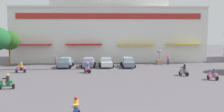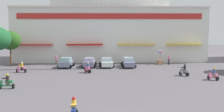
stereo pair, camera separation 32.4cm
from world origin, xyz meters
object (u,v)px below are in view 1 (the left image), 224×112
object	(u,v)px
scooter_rider_0	(76,110)
pedestrian_1	(55,59)
plaza_tree_0	(9,41)
parked_car_3	(128,62)
parked_car_0	(65,63)
parked_car_2	(106,62)
scooter_rider_4	(184,71)
scooter_rider_2	(7,83)
scooter_rider_1	(21,68)
scooter_rider_3	(88,68)
scooter_rider_5	(213,75)
parked_car_1	(89,62)
balloon_vendor_cart	(159,59)
pedestrian_0	(168,59)

from	to	relation	value
scooter_rider_0	pedestrian_1	world-z (taller)	pedestrian_1
plaza_tree_0	parked_car_3	xyz separation A→B (m)	(18.74, -1.59, -3.37)
parked_car_0	parked_car_2	world-z (taller)	parked_car_0
scooter_rider_4	scooter_rider_2	bearing A→B (deg)	-162.62
pedestrian_1	scooter_rider_1	bearing A→B (deg)	-118.01
scooter_rider_3	scooter_rider_5	size ratio (longest dim) A/B	0.98
parked_car_1	parked_car_3	size ratio (longest dim) A/B	1.03
scooter_rider_1	parked_car_0	bearing A→B (deg)	38.68
plaza_tree_0	scooter_rider_5	distance (m)	30.53
parked_car_2	parked_car_0	bearing A→B (deg)	-178.51
scooter_rider_3	scooter_rider_4	xyz separation A→B (m)	(12.54, -2.77, 0.02)
plaza_tree_0	parked_car_2	world-z (taller)	plaza_tree_0
balloon_vendor_cart	plaza_tree_0	bearing A→B (deg)	-177.58
scooter_rider_3	scooter_rider_4	distance (m)	12.84
parked_car_0	scooter_rider_4	xyz separation A→B (m)	(16.17, -7.78, -0.14)
scooter_rider_1	scooter_rider_2	world-z (taller)	scooter_rider_2
parked_car_3	pedestrian_1	distance (m)	11.91
parked_car_0	balloon_vendor_cart	xyz separation A→B (m)	(15.35, 2.59, 0.22)
scooter_rider_1	scooter_rider_5	distance (m)	25.10
scooter_rider_1	scooter_rider_4	distance (m)	21.99
scooter_rider_2	scooter_rider_4	xyz separation A→B (m)	(20.29, 6.35, -0.02)
plaza_tree_0	pedestrian_1	distance (m)	7.79
plaza_tree_0	scooter_rider_3	bearing A→B (deg)	-27.48
parked_car_0	scooter_rider_3	distance (m)	6.19
plaza_tree_0	scooter_rider_1	distance (m)	7.78
plaza_tree_0	scooter_rider_1	size ratio (longest dim) A/B	3.83
parked_car_2	pedestrian_0	bearing A→B (deg)	10.95
scooter_rider_4	pedestrian_1	distance (m)	20.76
scooter_rider_5	pedestrian_1	bearing A→B (deg)	147.85
scooter_rider_1	pedestrian_1	size ratio (longest dim) A/B	0.87
parked_car_2	scooter_rider_3	xyz separation A→B (m)	(-2.70, -5.17, -0.13)
plaza_tree_0	scooter_rider_3	size ratio (longest dim) A/B	3.78
pedestrian_1	balloon_vendor_cart	bearing A→B (deg)	0.71
parked_car_2	scooter_rider_4	distance (m)	12.65
scooter_rider_5	pedestrian_1	xyz separation A→B (m)	(-20.69, 13.01, 0.36)
scooter_rider_5	parked_car_0	bearing A→B (deg)	150.48
scooter_rider_1	balloon_vendor_cart	distance (m)	22.07
parked_car_2	scooter_rider_0	size ratio (longest dim) A/B	2.84
scooter_rider_1	balloon_vendor_cart	world-z (taller)	balloon_vendor_cart
scooter_rider_0	pedestrian_0	xyz separation A→B (m)	(13.13, 25.46, 0.34)
parked_car_2	balloon_vendor_cart	bearing A→B (deg)	15.07
parked_car_1	pedestrian_1	xyz separation A→B (m)	(-5.49, 2.05, 0.23)
parked_car_3	pedestrian_1	world-z (taller)	pedestrian_1
parked_car_0	parked_car_1	bearing A→B (deg)	5.25
plaza_tree_0	parked_car_3	size ratio (longest dim) A/B	1.30
parked_car_1	parked_car_3	bearing A→B (deg)	-3.32
scooter_rider_3	pedestrian_1	size ratio (longest dim) A/B	0.88
scooter_rider_0	balloon_vendor_cart	size ratio (longest dim) A/B	0.61
parked_car_2	pedestrian_1	distance (m)	8.55
pedestrian_1	balloon_vendor_cart	distance (m)	17.28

